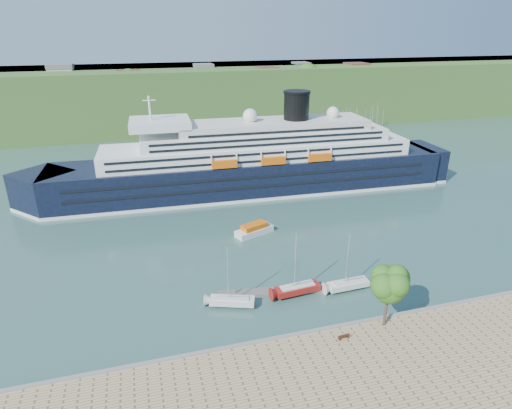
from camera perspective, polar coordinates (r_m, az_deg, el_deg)
name	(u,v)px	position (r m, az deg, el deg)	size (l,w,h in m)	color
ground	(307,338)	(61.84, 6.81, -17.22)	(400.00, 400.00, 0.00)	#305652
far_hillside	(180,96)	(191.38, -10.13, 14.04)	(400.00, 50.00, 24.00)	#365C24
quay_coping	(308,332)	(60.97, 6.94, -16.50)	(220.00, 0.50, 0.30)	slate
cruise_ship	(250,144)	(107.47, -0.77, 8.13)	(111.87, 16.29, 25.12)	black
park_bench	(343,336)	(60.53, 11.57, -16.78)	(1.53, 0.63, 0.98)	#452413
promenade_tree	(388,294)	(61.61, 17.20, -11.31)	(6.16, 6.16, 10.21)	#255A17
floating_pontoon	(271,292)	(70.00, 1.95, -11.52)	(16.82, 2.06, 0.37)	#68635C
sailboat_white_near	(232,279)	(64.45, -3.28, -9.91)	(7.50, 2.08, 9.69)	silver
sailboat_red	(298,266)	(67.14, 5.66, -8.19)	(8.04, 2.23, 10.39)	maroon
sailboat_white_far	(350,263)	(69.75, 12.44, -7.66)	(7.61, 2.11, 9.83)	silver
tender_launch	(254,229)	(87.72, -0.24, -3.28)	(8.23, 2.81, 2.27)	#D0590C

